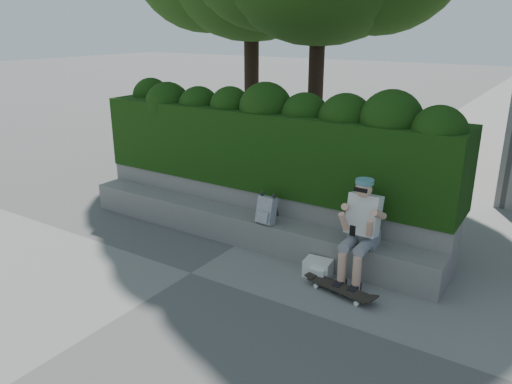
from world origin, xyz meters
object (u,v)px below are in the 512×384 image
Objects in this scene: person at (361,227)px; backpack_plaid at (266,210)px; skateboard at (340,288)px; backpack_ground at (318,268)px.

person is 1.48m from backpack_plaid.
skateboard is (-0.04, -0.47, -0.68)m from person.
backpack_ground is (0.99, -0.28, -0.53)m from backpack_plaid.
person reaches higher than backpack_ground.
skateboard is at bearing -14.96° from backpack_plaid.
backpack_plaid is at bearing 169.97° from skateboard.
backpack_ground is at bearing 159.43° from skateboard.
person reaches higher than skateboard.
backpack_plaid is (-1.43, 0.55, 0.57)m from skateboard.
backpack_ground reaches higher than skateboard.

